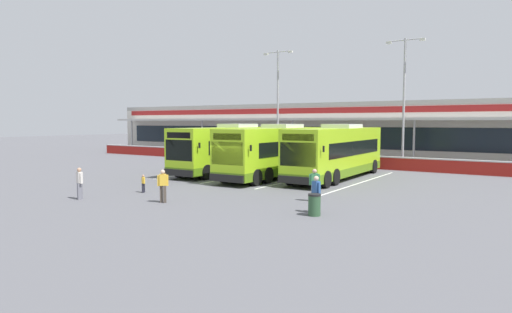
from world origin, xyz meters
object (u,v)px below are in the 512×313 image
pedestrian_child (143,183)px  pedestrian_near_bin (163,185)px  coach_bus_leftmost (231,149)px  lamp_post_centre (404,94)px  coach_bus_centre (337,153)px  pedestrian_with_handbag (316,193)px  coach_bus_left_centre (276,152)px  litter_bin (314,205)px  lamp_post_west (278,98)px  pedestrian_in_dark_coat (314,184)px  pedestrian_approaching_bus (80,182)px

pedestrian_child → pedestrian_near_bin: 3.58m
coach_bus_leftmost → lamp_post_centre: size_ratio=1.11×
coach_bus_centre → pedestrian_with_handbag: coach_bus_centre is taller
coach_bus_left_centre → coach_bus_centre: 4.26m
pedestrian_with_handbag → lamp_post_centre: 22.50m
coach_bus_leftmost → lamp_post_centre: 15.72m
litter_bin → lamp_post_west: bearing=123.9°
pedestrian_in_dark_coat → coach_bus_centre: bearing=106.6°
coach_bus_leftmost → pedestrian_near_bin: bearing=-67.8°
pedestrian_approaching_bus → litter_bin: (11.79, 2.92, -0.41)m
coach_bus_leftmost → litter_bin: bearing=-41.5°
coach_bus_centre → litter_bin: coach_bus_centre is taller
coach_bus_leftmost → pedestrian_child: coach_bus_leftmost is taller
coach_bus_left_centre → pedestrian_in_dark_coat: coach_bus_left_centre is taller
coach_bus_left_centre → coach_bus_centre: same height
coach_bus_centre → coach_bus_leftmost: bearing=-173.6°
coach_bus_centre → pedestrian_near_bin: coach_bus_centre is taller
pedestrian_approaching_bus → pedestrian_child: bearing=71.8°
pedestrian_child → coach_bus_left_centre: bearing=76.1°
pedestrian_with_handbag → pedestrian_near_bin: 7.57m
coach_bus_centre → pedestrian_child: size_ratio=12.15×
lamp_post_centre → coach_bus_leftmost: bearing=-132.6°
litter_bin → coach_bus_leftmost: bearing=138.5°
pedestrian_child → pedestrian_near_bin: bearing=-27.4°
pedestrian_with_handbag → pedestrian_child: bearing=-179.0°
coach_bus_leftmost → pedestrian_child: (1.91, -10.80, -1.24)m
pedestrian_with_handbag → lamp_post_west: (-14.58, 21.43, 5.43)m
coach_bus_centre → pedestrian_in_dark_coat: (2.69, -9.02, -0.91)m
coach_bus_leftmost → pedestrian_child: bearing=-79.9°
coach_bus_leftmost → lamp_post_west: 11.91m
pedestrian_in_dark_coat → pedestrian_approaching_bus: 11.92m
coach_bus_centre → pedestrian_child: bearing=-119.0°
litter_bin → coach_bus_centre: bearing=109.1°
coach_bus_leftmost → pedestrian_in_dark_coat: (11.12, -8.07, -0.91)m
coach_bus_centre → pedestrian_approaching_bus: size_ratio=7.53×
coach_bus_leftmost → coach_bus_left_centre: same height
pedestrian_in_dark_coat → pedestrian_child: size_ratio=1.61×
pedestrian_near_bin → litter_bin: size_ratio=1.74×
pedestrian_approaching_bus → lamp_post_centre: size_ratio=0.15×
pedestrian_near_bin → lamp_post_west: 24.94m
lamp_post_centre → coach_bus_centre: bearing=-99.8°
pedestrian_in_dark_coat → lamp_post_centre: size_ratio=0.15×
pedestrian_with_handbag → lamp_post_centre: (-2.24, 21.72, 5.43)m
pedestrian_child → lamp_post_centre: bearing=69.3°
coach_bus_left_centre → coach_bus_leftmost: bearing=172.8°
coach_bus_leftmost → coach_bus_centre: bearing=6.4°
lamp_post_west → litter_bin: bearing=-56.1°
pedestrian_near_bin → pedestrian_in_dark_coat: bearing=35.9°
coach_bus_leftmost → litter_bin: coach_bus_leftmost is taller
coach_bus_leftmost → pedestrian_approaching_bus: size_ratio=7.53×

